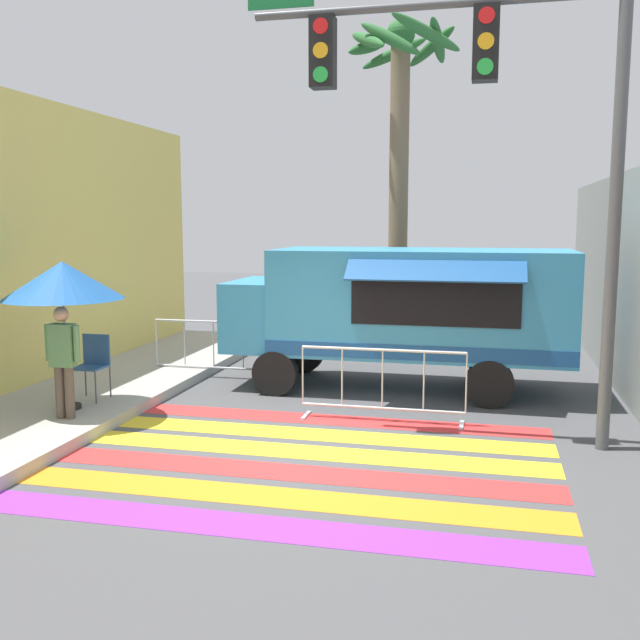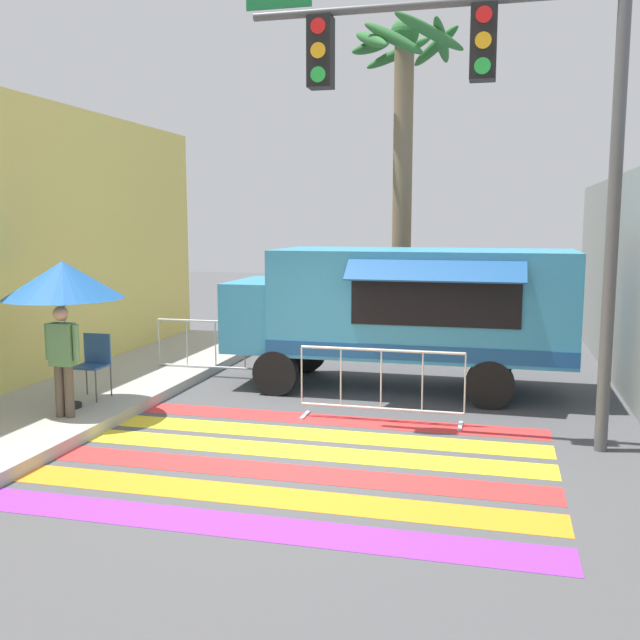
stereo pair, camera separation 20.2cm
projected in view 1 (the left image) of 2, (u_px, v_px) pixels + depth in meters
ground_plane at (304, 447)px, 9.26m from camera, size 60.00×60.00×0.00m
crosswalk_painted at (292, 461)px, 8.70m from camera, size 6.40×4.36×0.01m
food_truck at (395, 305)px, 12.32m from camera, size 5.85×2.55×2.44m
traffic_signal_pole at (489, 106)px, 8.93m from camera, size 4.79×0.29×6.02m
patio_umbrella at (63, 281)px, 10.26m from camera, size 1.73×1.73×2.18m
folding_chair at (93, 360)px, 11.08m from camera, size 0.46×0.46×0.99m
vendor_person at (63, 356)px, 9.90m from camera, size 0.53×0.21×1.58m
barricade_front at (382, 385)px, 10.38m from camera, size 2.42×0.44×1.08m
barricade_side at (214, 349)px, 13.30m from camera, size 2.34×0.44×1.08m
palm_tree at (400, 134)px, 15.14m from camera, size 2.49×2.54×7.10m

